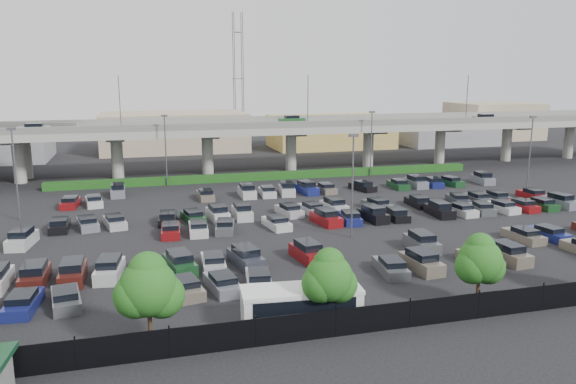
{
  "coord_description": "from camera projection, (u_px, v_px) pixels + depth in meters",
  "views": [
    {
      "loc": [
        -20.31,
        -58.07,
        15.78
      ],
      "look_at": [
        -2.75,
        5.72,
        2.0
      ],
      "focal_mm": 35.0,
      "sensor_mm": 36.0,
      "label": 1
    }
  ],
  "objects": [
    {
      "name": "overpass",
      "position": [
        260.0,
        130.0,
        92.02
      ],
      "size": [
        150.0,
        13.0,
        15.8
      ],
      "color": "gray",
      "rests_on": "ground"
    },
    {
      "name": "hedge",
      "position": [
        272.0,
        176.0,
        86.79
      ],
      "size": [
        66.0,
        1.6,
        1.1
      ],
      "primitive_type": "cube",
      "color": "#123D12",
      "rests_on": "ground"
    },
    {
      "name": "distant_buildings",
      "position": [
        287.0,
        131.0,
        124.1
      ],
      "size": [
        138.0,
        24.0,
        9.0
      ],
      "color": "gray",
      "rests_on": "ground"
    },
    {
      "name": "tree_row",
      "position": [
        464.0,
        261.0,
        37.73
      ],
      "size": [
        65.07,
        3.66,
        5.94
      ],
      "color": "#332316",
      "rests_on": "ground"
    },
    {
      "name": "fence",
      "position": [
        464.0,
        307.0,
        36.67
      ],
      "size": [
        70.0,
        0.1,
        2.0
      ],
      "color": "black",
      "rests_on": "ground"
    },
    {
      "name": "light_poles",
      "position": [
        285.0,
        162.0,
        62.85
      ],
      "size": [
        66.9,
        48.38,
        10.3
      ],
      "color": "#525257",
      "rests_on": "ground"
    },
    {
      "name": "ground",
      "position": [
        325.0,
        218.0,
        63.3
      ],
      "size": [
        280.0,
        280.0,
        0.0
      ],
      "primitive_type": "plane",
      "color": "black"
    },
    {
      "name": "comm_tower",
      "position": [
        238.0,
        76.0,
        131.0
      ],
      "size": [
        2.4,
        2.4,
        30.0
      ],
      "color": "#525257",
      "rests_on": "ground"
    },
    {
      "name": "shuttle_bus",
      "position": [
        301.0,
        304.0,
        36.07
      ],
      "size": [
        7.92,
        3.33,
        2.48
      ],
      "color": "silver",
      "rests_on": "ground"
    },
    {
      "name": "parked_cars",
      "position": [
        334.0,
        221.0,
        59.65
      ],
      "size": [
        63.07,
        41.54,
        1.67
      ],
      "color": "#481813",
      "rests_on": "ground"
    }
  ]
}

